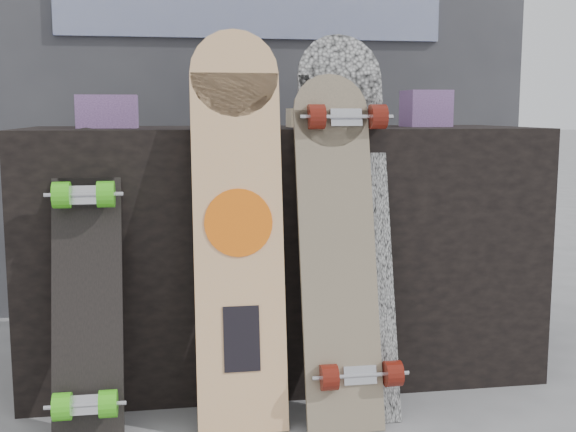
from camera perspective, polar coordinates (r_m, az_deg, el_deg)
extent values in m
plane|color=slate|center=(2.03, 1.72, -16.51)|extent=(60.00, 60.00, 0.00)
cube|color=black|center=(2.38, -0.55, -2.65)|extent=(1.60, 0.60, 0.80)
cube|color=#37373C|center=(3.19, -2.97, 12.74)|extent=(2.40, 0.20, 2.20)
cube|color=navy|center=(3.10, -2.77, 16.59)|extent=(1.60, 0.02, 0.30)
cube|color=#57356C|center=(2.30, -14.07, 8.01)|extent=(0.18, 0.12, 0.10)
cube|color=#57356C|center=(2.48, 10.83, 8.34)|extent=(0.14, 0.14, 0.12)
cube|color=#D1B78C|center=(2.38, 2.66, 7.76)|extent=(0.22, 0.10, 0.06)
cube|color=beige|center=(1.95, -3.89, -2.82)|extent=(0.24, 0.19, 0.96)
cylinder|color=beige|center=(2.00, -4.28, 11.18)|extent=(0.24, 0.06, 0.24)
cylinder|color=orange|center=(1.94, -3.93, -0.53)|extent=(0.18, 0.04, 0.18)
cube|color=black|center=(1.95, -3.68, -9.66)|extent=(0.10, 0.04, 0.17)
cube|color=#C6AD87|center=(1.98, 4.00, -4.11)|extent=(0.21, 0.24, 0.86)
cylinder|color=#C6AD87|center=(2.05, 3.37, 8.29)|extent=(0.21, 0.07, 0.21)
cube|color=silver|center=(2.04, 4.79, -2.32)|extent=(0.25, 0.27, 0.96)
cylinder|color=silver|center=(2.14, 4.08, 10.99)|extent=(0.25, 0.08, 0.24)
cube|color=silver|center=(2.01, 5.63, -12.37)|extent=(0.09, 0.04, 0.06)
cylinder|color=#61160D|center=(1.97, 3.23, -12.61)|extent=(0.05, 0.07, 0.07)
cylinder|color=#61160D|center=(2.01, 8.27, -12.21)|extent=(0.04, 0.07, 0.07)
cube|color=silver|center=(2.06, 4.55, 7.68)|extent=(0.09, 0.04, 0.06)
cylinder|color=#61160D|center=(2.02, 2.23, 7.84)|extent=(0.05, 0.07, 0.07)
cylinder|color=#61160D|center=(2.06, 7.09, 7.79)|extent=(0.04, 0.07, 0.07)
cube|color=black|center=(2.00, -15.57, -6.30)|extent=(0.18, 0.22, 0.72)
cylinder|color=black|center=(2.04, -15.64, 4.23)|extent=(0.18, 0.06, 0.18)
cube|color=silver|center=(1.96, -15.65, -14.13)|extent=(0.09, 0.04, 0.06)
cylinder|color=#45C61C|center=(1.95, -17.41, -14.18)|extent=(0.04, 0.07, 0.07)
cylinder|color=#45C61C|center=(1.94, -14.02, -14.19)|extent=(0.04, 0.07, 0.07)
cube|color=silver|center=(1.98, -15.76, 1.54)|extent=(0.09, 0.04, 0.06)
cylinder|color=#45C61C|center=(1.97, -17.45, 1.60)|extent=(0.04, 0.07, 0.07)
cylinder|color=#45C61C|center=(1.96, -14.19, 1.68)|extent=(0.04, 0.07, 0.07)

